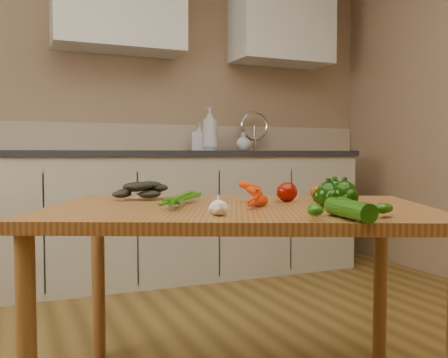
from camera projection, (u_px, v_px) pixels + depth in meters
name	position (u px, v px, depth m)	size (l,w,h in m)	color
room	(287.00, 37.00, 1.57)	(4.04, 5.04, 2.64)	brown
counter_run	(168.00, 213.00, 3.54)	(2.84, 0.64, 1.14)	#B2AC94
upper_cabinets	(201.00, 9.00, 3.70)	(2.15, 0.35, 0.70)	silver
table	(239.00, 228.00, 1.73)	(1.54, 1.31, 0.70)	#A66730
soap_bottle_a	(210.00, 129.00, 3.69)	(0.12, 0.13, 0.32)	silver
soap_bottle_b	(200.00, 137.00, 3.77)	(0.10, 0.10, 0.21)	silver
soap_bottle_c	(244.00, 141.00, 3.86)	(0.11, 0.11, 0.15)	silver
carrot_bunch	(230.00, 196.00, 1.75)	(0.24, 0.19, 0.07)	red
leafy_greens	(138.00, 188.00, 1.93)	(0.19, 0.17, 0.09)	black
garlic_bulb	(219.00, 208.00, 1.45)	(0.05, 0.05, 0.05)	white
pepper_a	(328.00, 195.00, 1.66)	(0.09, 0.09, 0.09)	black
pepper_b	(334.00, 194.00, 1.71)	(0.09, 0.09, 0.09)	black
pepper_c	(344.00, 195.00, 1.65)	(0.09, 0.09, 0.09)	black
tomato_a	(287.00, 192.00, 1.87)	(0.08, 0.08, 0.07)	#830B02
tomato_b	(318.00, 193.00, 1.93)	(0.06, 0.06, 0.06)	#C04104
tomato_c	(338.00, 192.00, 1.88)	(0.07, 0.07, 0.07)	#C04104
zucchini_a	(350.00, 208.00, 1.43)	(0.05, 0.05, 0.20)	#164707
zucchini_b	(349.00, 209.00, 1.38)	(0.05, 0.05, 0.21)	#164707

